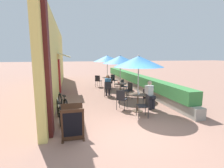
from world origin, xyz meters
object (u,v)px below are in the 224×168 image
(bicycle_second, at_px, (63,104))
(patio_umbrella_mid, at_px, (120,60))
(patio_table_far, at_px, (107,80))
(patio_umbrella_far, at_px, (107,59))
(patio_umbrella_near, at_px, (139,61))
(cafe_chair_near_left, at_px, (121,98))
(seated_patron_near_back, at_px, (150,93))
(cafe_chair_mid_back, at_px, (124,85))
(menu_board, at_px, (73,123))
(coffee_cup_mid, at_px, (119,83))
(cafe_chair_mid_right, at_px, (129,89))
(cafe_chair_far_right, at_px, (114,79))
(cafe_chair_near_back, at_px, (148,97))
(coffee_cup_far, at_px, (108,77))
(cafe_chair_far_left, at_px, (110,82))
(seated_patron_mid_left, at_px, (108,84))
(patio_table_mid, at_px, (120,87))
(cafe_chair_near_right, at_px, (144,104))
(coffee_cup_near, at_px, (139,93))
(cafe_chair_mid_left, at_px, (108,88))
(patio_table_near, at_px, (138,99))
(bicycle_leaning, at_px, (59,111))

(bicycle_second, bearing_deg, patio_umbrella_mid, 20.54)
(patio_table_far, xyz_separation_m, patio_umbrella_far, (0.00, 0.00, 1.58))
(patio_umbrella_near, relative_size, cafe_chair_near_left, 2.72)
(cafe_chair_near_left, xyz_separation_m, seated_patron_near_back, (1.27, -0.13, 0.17))
(seated_patron_near_back, distance_m, cafe_chair_mid_back, 3.14)
(patio_table_far, bearing_deg, cafe_chair_near_left, -95.66)
(cafe_chair_mid_back, relative_size, patio_table_far, 1.18)
(seated_patron_near_back, relative_size, menu_board, 1.30)
(patio_umbrella_near, xyz_separation_m, coffee_cup_mid, (-0.02, 2.87, -1.31))
(cafe_chair_mid_right, distance_m, cafe_chair_far_right, 3.96)
(seated_patron_near_back, bearing_deg, cafe_chair_near_back, -90.00)
(patio_umbrella_near, height_order, coffee_cup_far, patio_umbrella_near)
(seated_patron_near_back, distance_m, cafe_chair_far_left, 4.82)
(seated_patron_near_back, distance_m, seated_patron_mid_left, 3.03)
(patio_umbrella_near, xyz_separation_m, seated_patron_mid_left, (-0.64, 2.97, -1.41))
(cafe_chair_near_back, xyz_separation_m, menu_board, (-3.33, -2.22, -0.04))
(cafe_chair_near_back, height_order, seated_patron_near_back, seated_patron_near_back)
(patio_table_mid, xyz_separation_m, patio_table_far, (-0.12, 2.92, 0.00))
(patio_umbrella_near, bearing_deg, cafe_chair_far_right, 85.24)
(cafe_chair_near_right, distance_m, cafe_chair_far_right, 6.84)
(seated_patron_mid_left, relative_size, patio_table_far, 1.69)
(cafe_chair_near_left, height_order, coffee_cup_near, cafe_chair_near_left)
(coffee_cup_far, bearing_deg, cafe_chair_mid_left, -103.26)
(coffee_cup_mid, height_order, bicycle_second, coffee_cup_mid)
(patio_table_near, height_order, cafe_chair_near_left, cafe_chair_near_left)
(patio_table_mid, height_order, coffee_cup_mid, coffee_cup_mid)
(coffee_cup_mid, height_order, patio_umbrella_far, patio_umbrella_far)
(cafe_chair_mid_left, height_order, bicycle_leaning, cafe_chair_mid_left)
(patio_table_near, distance_m, coffee_cup_mid, 2.88)
(patio_umbrella_mid, relative_size, cafe_chair_far_right, 2.72)
(patio_table_near, bearing_deg, patio_table_far, 90.78)
(cafe_chair_mid_right, relative_size, bicycle_second, 0.51)
(coffee_cup_near, xyz_separation_m, coffee_cup_far, (-0.05, 5.60, 0.00))
(patio_umbrella_far, bearing_deg, cafe_chair_far_left, -85.87)
(patio_table_near, height_order, cafe_chair_near_right, cafe_chair_near_right)
(cafe_chair_far_right, bearing_deg, seated_patron_mid_left, 41.94)
(cafe_chair_near_back, xyz_separation_m, patio_umbrella_far, (-0.70, 5.37, 1.58))
(patio_table_near, height_order, coffee_cup_near, coffee_cup_near)
(patio_umbrella_near, distance_m, cafe_chair_mid_left, 3.34)
(cafe_chair_far_left, height_order, bicycle_second, cafe_chair_far_left)
(cafe_chair_near_right, bearing_deg, patio_umbrella_near, 6.19)
(cafe_chair_mid_right, bearing_deg, patio_table_near, 153.12)
(patio_umbrella_far, bearing_deg, cafe_chair_near_right, -89.43)
(cafe_chair_near_left, distance_m, cafe_chair_mid_back, 3.19)
(cafe_chair_near_left, xyz_separation_m, cafe_chair_mid_right, (0.94, 1.78, 0.00))
(cafe_chair_near_left, distance_m, menu_board, 3.07)
(patio_table_near, xyz_separation_m, cafe_chair_near_right, (-0.01, -0.71, -0.00))
(cafe_chair_near_left, xyz_separation_m, cafe_chair_far_left, (0.58, 4.64, 0.00))
(patio_umbrella_near, relative_size, cafe_chair_near_back, 2.72)
(patio_table_near, height_order, bicycle_second, bicycle_second)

